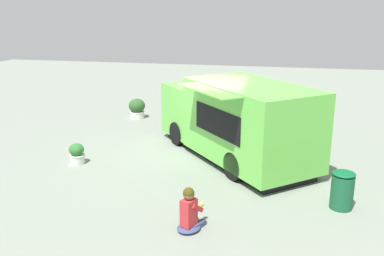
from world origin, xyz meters
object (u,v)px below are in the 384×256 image
object	(u,v)px
food_truck	(235,121)
planter_flowering_near	(137,108)
person_customer	(190,212)
trash_bin	(342,190)
planter_flowering_far	(77,154)

from	to	relation	value
food_truck	planter_flowering_near	xyz separation A→B (m)	(-4.33, 3.74, -0.70)
person_customer	trash_bin	size ratio (longest dim) A/B	1.06
food_truck	planter_flowering_near	world-z (taller)	food_truck
food_truck	planter_flowering_near	distance (m)	5.76
person_customer	planter_flowering_far	xyz separation A→B (m)	(-3.92, 2.92, -0.08)
planter_flowering_near	food_truck	bearing A→B (deg)	-40.82
planter_flowering_near	trash_bin	bearing A→B (deg)	-42.84
food_truck	trash_bin	xyz separation A→B (m)	(2.68, -2.76, -0.66)
person_customer	planter_flowering_far	world-z (taller)	person_customer
planter_flowering_near	person_customer	bearing A→B (deg)	-63.98
person_customer	trash_bin	world-z (taller)	person_customer
trash_bin	planter_flowering_near	bearing A→B (deg)	137.16
person_customer	food_truck	bearing A→B (deg)	85.28
planter_flowering_far	food_truck	bearing A→B (deg)	18.86
food_truck	person_customer	world-z (taller)	food_truck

